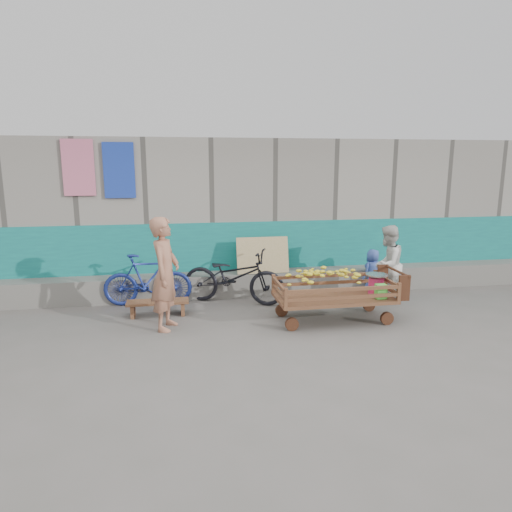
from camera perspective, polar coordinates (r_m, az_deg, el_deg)
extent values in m
plane|color=#5C5A53|center=(6.79, 1.90, -10.30)|extent=(80.00, 80.00, 0.00)
cube|color=gray|center=(10.40, -2.75, 5.84)|extent=(12.00, 3.00, 3.00)
cube|color=#166E6F|center=(9.04, -1.46, -0.14)|extent=(12.00, 0.03, 1.40)
cube|color=slate|center=(8.92, -1.22, -3.43)|extent=(12.00, 0.50, 0.45)
cube|color=#A39254|center=(8.72, 0.85, 0.10)|extent=(1.00, 0.19, 0.68)
cube|color=#D46989|center=(8.89, -21.32, 10.26)|extent=(0.55, 0.03, 1.00)
cube|color=#1F3BA9|center=(8.78, -16.75, 10.22)|extent=(0.55, 0.03, 1.00)
cube|color=brown|center=(7.53, 9.66, -5.12)|extent=(1.87, 0.94, 0.05)
cylinder|color=#361D10|center=(7.08, 4.50, -8.50)|extent=(0.21, 0.06, 0.21)
cube|color=brown|center=(6.82, 3.74, -5.23)|extent=(0.05, 0.05, 0.29)
cylinder|color=#361D10|center=(7.71, 3.22, -6.80)|extent=(0.21, 0.06, 0.21)
cube|color=brown|center=(7.64, 2.18, -3.38)|extent=(0.05, 0.05, 0.29)
cylinder|color=#361D10|center=(7.61, 16.04, -7.49)|extent=(0.21, 0.06, 0.21)
cube|color=brown|center=(7.45, 17.42, -4.30)|extent=(0.05, 0.05, 0.29)
cylinder|color=#361D10|center=(8.20, 13.95, -6.01)|extent=(0.21, 0.06, 0.21)
cube|color=brown|center=(8.21, 14.63, -2.70)|extent=(0.05, 0.05, 0.29)
cube|color=brown|center=(7.10, 10.87, -5.10)|extent=(1.81, 0.04, 0.05)
cube|color=brown|center=(7.07, 10.91, -4.13)|extent=(1.81, 0.04, 0.05)
cube|color=brown|center=(7.89, 8.63, -3.34)|extent=(1.81, 0.04, 0.05)
cube|color=brown|center=(7.86, 8.65, -2.46)|extent=(1.81, 0.04, 0.05)
cube|color=brown|center=(7.24, 2.92, -4.57)|extent=(0.04, 0.87, 0.05)
cube|color=brown|center=(7.21, 2.93, -3.61)|extent=(0.04, 0.87, 0.05)
cube|color=brown|center=(7.84, 15.94, -3.76)|extent=(0.04, 0.87, 0.05)
cube|color=brown|center=(7.81, 15.99, -2.87)|extent=(0.04, 0.87, 0.05)
cylinder|color=#361D10|center=(7.86, 17.27, -1.84)|extent=(0.04, 0.83, 0.04)
cube|color=#361D10|center=(8.20, 15.53, -2.46)|extent=(0.19, 0.04, 0.42)
cube|color=#361D10|center=(7.54, 18.03, -3.83)|extent=(0.19, 0.04, 0.42)
ellipsoid|color=#FFEF39|center=(7.43, 8.97, -3.29)|extent=(1.35, 0.73, 0.46)
cylinder|color=#DE2965|center=(7.76, 14.78, -3.62)|extent=(0.25, 0.25, 0.27)
cylinder|color=silver|center=(7.72, 14.83, -2.57)|extent=(0.03, 0.03, 0.06)
cylinder|color=silver|center=(7.71, 14.85, -2.27)|extent=(0.35, 0.35, 0.02)
cube|color=#51D743|center=(7.48, 15.34, -4.28)|extent=(0.17, 0.12, 0.23)
cube|color=brown|center=(7.88, -12.19, -5.62)|extent=(1.03, 0.31, 0.04)
cube|color=brown|center=(7.95, -15.13, -6.63)|extent=(0.06, 0.29, 0.21)
cube|color=brown|center=(7.92, -9.15, -6.45)|extent=(0.06, 0.29, 0.21)
imported|color=#A66B50|center=(7.09, -11.28, -2.20)|extent=(0.58, 0.73, 1.74)
imported|color=silver|center=(8.63, 16.08, -1.03)|extent=(0.88, 0.86, 1.44)
imported|color=#3F59B1|center=(9.22, 14.33, -1.89)|extent=(0.51, 0.44, 0.89)
imported|color=black|center=(8.33, -2.83, -2.57)|extent=(2.00, 1.37, 1.00)
imported|color=navy|center=(8.44, -13.38, -2.89)|extent=(1.58, 0.50, 0.94)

